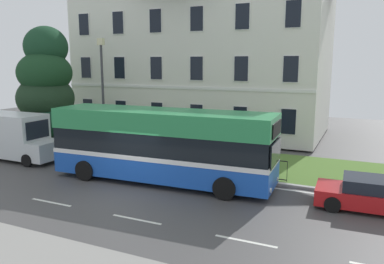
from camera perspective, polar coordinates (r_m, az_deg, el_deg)
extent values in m
cube|color=#474545|center=(16.44, -10.77, -9.40)|extent=(60.00, 56.00, 0.06)
cube|color=silver|center=(19.36, -4.49, -6.09)|extent=(54.00, 0.14, 0.01)
cube|color=silver|center=(16.38, -20.30, -9.83)|extent=(2.00, 0.12, 0.01)
cube|color=silver|center=(13.99, -8.28, -12.80)|extent=(2.00, 0.12, 0.01)
cube|color=silver|center=(12.45, 8.02, -15.86)|extent=(2.00, 0.12, 0.01)
cube|color=#9E9E99|center=(19.74, -3.83, -5.58)|extent=(57.00, 0.24, 0.12)
cube|color=#4F752E|center=(22.22, -0.29, -3.74)|extent=(57.00, 5.52, 0.12)
cube|color=gray|center=(12.74, -25.82, -16.21)|extent=(57.00, 3.00, 0.01)
cube|color=silver|center=(30.76, 1.67, 10.09)|extent=(18.60, 9.41, 10.40)
cube|color=white|center=(26.52, -2.38, 6.68)|extent=(18.60, 0.06, 0.20)
cube|color=#2D333D|center=(26.80, -2.35, 1.23)|extent=(1.10, 0.06, 2.20)
cube|color=white|center=(30.97, -15.27, 3.35)|extent=(1.00, 0.04, 1.65)
cube|color=black|center=(30.96, -15.29, 3.34)|extent=(0.90, 0.03, 1.55)
cube|color=white|center=(29.09, -10.56, 3.10)|extent=(1.00, 0.04, 1.65)
cube|color=black|center=(29.08, -10.58, 3.10)|extent=(0.90, 0.03, 1.55)
cube|color=white|center=(27.43, -5.25, 2.80)|extent=(1.00, 0.04, 1.65)
cube|color=black|center=(27.42, -5.27, 2.80)|extent=(0.90, 0.03, 1.55)
cube|color=white|center=(26.04, 0.68, 2.44)|extent=(1.00, 0.04, 1.65)
cube|color=black|center=(26.02, 0.66, 2.43)|extent=(0.90, 0.03, 1.55)
cube|color=white|center=(24.95, 7.20, 2.01)|extent=(1.00, 0.04, 1.65)
cube|color=black|center=(24.93, 7.19, 2.00)|extent=(0.90, 0.03, 1.55)
cube|color=white|center=(24.22, 14.21, 1.52)|extent=(1.00, 0.04, 1.65)
cube|color=black|center=(24.20, 14.20, 1.51)|extent=(0.90, 0.03, 1.55)
cube|color=white|center=(30.77, -15.55, 9.27)|extent=(1.00, 0.04, 1.65)
cube|color=black|center=(30.75, -15.58, 9.27)|extent=(0.90, 0.03, 1.55)
cube|color=white|center=(28.87, -10.77, 9.41)|extent=(1.00, 0.04, 1.65)
cube|color=black|center=(28.85, -10.80, 9.41)|extent=(0.90, 0.03, 1.55)
cube|color=white|center=(27.20, -5.36, 9.50)|extent=(1.00, 0.04, 1.65)
cube|color=black|center=(27.18, -5.38, 9.50)|extent=(0.90, 0.03, 1.55)
cube|color=white|center=(25.79, 0.70, 9.49)|extent=(1.00, 0.04, 1.65)
cube|color=black|center=(25.77, 0.68, 9.49)|extent=(0.90, 0.03, 1.55)
cube|color=white|center=(24.69, 7.37, 9.37)|extent=(1.00, 0.04, 1.65)
cube|color=black|center=(24.68, 7.36, 9.37)|extent=(0.90, 0.03, 1.55)
cube|color=white|center=(23.95, 14.55, 9.10)|extent=(1.00, 0.04, 1.65)
cube|color=black|center=(23.93, 14.55, 9.10)|extent=(0.90, 0.03, 1.55)
cube|color=white|center=(30.89, -15.85, 15.21)|extent=(1.00, 0.04, 1.65)
cube|color=black|center=(30.87, -15.88, 15.21)|extent=(0.90, 0.03, 1.55)
cube|color=white|center=(29.00, -11.00, 15.74)|extent=(1.00, 0.04, 1.65)
cube|color=black|center=(28.99, -11.02, 15.74)|extent=(0.90, 0.03, 1.55)
cube|color=white|center=(27.34, -5.48, 16.22)|extent=(1.00, 0.04, 1.65)
cube|color=black|center=(27.32, -5.50, 16.22)|extent=(0.90, 0.03, 1.55)
cube|color=white|center=(25.94, 0.71, 16.58)|extent=(1.00, 0.04, 1.65)
cube|color=black|center=(25.92, 0.69, 16.58)|extent=(0.90, 0.03, 1.55)
cube|color=white|center=(24.85, 7.55, 16.76)|extent=(1.00, 0.04, 1.65)
cube|color=black|center=(24.83, 7.54, 16.77)|extent=(0.90, 0.03, 1.55)
cube|color=white|center=(24.11, 14.92, 16.71)|extent=(1.00, 0.04, 1.65)
cube|color=black|center=(24.09, 14.91, 16.72)|extent=(0.90, 0.03, 1.55)
cube|color=black|center=(21.24, -10.49, -1.78)|extent=(18.00, 0.04, 0.04)
cube|color=black|center=(21.44, -10.41, -4.05)|extent=(18.00, 0.04, 0.04)
cylinder|color=black|center=(27.44, -26.04, -0.94)|extent=(0.02, 0.02, 0.95)
cylinder|color=black|center=(27.10, -25.43, -1.02)|extent=(0.02, 0.02, 0.95)
cylinder|color=black|center=(26.76, -24.81, -1.10)|extent=(0.02, 0.02, 0.95)
cylinder|color=black|center=(26.42, -24.18, -1.19)|extent=(0.02, 0.02, 0.95)
cylinder|color=black|center=(26.09, -23.52, -1.28)|extent=(0.02, 0.02, 0.95)
cylinder|color=black|center=(25.76, -22.85, -1.37)|extent=(0.02, 0.02, 0.95)
cylinder|color=black|center=(25.43, -22.16, -1.47)|extent=(0.02, 0.02, 0.95)
cylinder|color=black|center=(25.11, -21.46, -1.56)|extent=(0.02, 0.02, 0.95)
cylinder|color=black|center=(24.79, -20.73, -1.66)|extent=(0.02, 0.02, 0.95)
cylinder|color=black|center=(24.48, -19.99, -1.76)|extent=(0.02, 0.02, 0.95)
cylinder|color=black|center=(24.17, -19.23, -1.87)|extent=(0.02, 0.02, 0.95)
cylinder|color=black|center=(23.86, -18.45, -1.97)|extent=(0.02, 0.02, 0.95)
cylinder|color=black|center=(23.56, -17.65, -2.08)|extent=(0.02, 0.02, 0.95)
cylinder|color=black|center=(23.26, -16.82, -2.19)|extent=(0.02, 0.02, 0.95)
cylinder|color=black|center=(22.97, -15.98, -2.30)|extent=(0.02, 0.02, 0.95)
cylinder|color=black|center=(22.69, -15.11, -2.42)|extent=(0.02, 0.02, 0.95)
cylinder|color=black|center=(22.41, -14.23, -2.54)|extent=(0.02, 0.02, 0.95)
cylinder|color=black|center=(22.13, -13.32, -2.65)|extent=(0.02, 0.02, 0.95)
cylinder|color=black|center=(21.86, -12.38, -2.78)|extent=(0.02, 0.02, 0.95)
cylinder|color=black|center=(21.60, -11.43, -2.90)|extent=(0.02, 0.02, 0.95)
cylinder|color=black|center=(21.34, -10.45, -3.03)|extent=(0.02, 0.02, 0.95)
cylinder|color=black|center=(21.09, -9.44, -3.16)|extent=(0.02, 0.02, 0.95)
cylinder|color=black|center=(20.85, -8.42, -3.29)|extent=(0.02, 0.02, 0.95)
cylinder|color=black|center=(20.61, -7.37, -3.42)|extent=(0.02, 0.02, 0.95)
cylinder|color=black|center=(20.38, -6.29, -3.55)|extent=(0.02, 0.02, 0.95)
cylinder|color=black|center=(20.16, -5.19, -3.69)|extent=(0.02, 0.02, 0.95)
cylinder|color=black|center=(19.94, -4.06, -3.83)|extent=(0.02, 0.02, 0.95)
cylinder|color=black|center=(19.74, -2.92, -3.96)|extent=(0.02, 0.02, 0.95)
cylinder|color=black|center=(19.54, -1.74, -4.10)|extent=(0.02, 0.02, 0.95)
cylinder|color=black|center=(19.35, -0.54, -4.25)|extent=(0.02, 0.02, 0.95)
cylinder|color=black|center=(19.17, 0.68, -4.39)|extent=(0.02, 0.02, 0.95)
cylinder|color=black|center=(19.00, 1.92, -4.53)|extent=(0.02, 0.02, 0.95)
cylinder|color=black|center=(18.83, 3.19, -4.67)|extent=(0.02, 0.02, 0.95)
cylinder|color=black|center=(18.68, 4.48, -4.82)|extent=(0.02, 0.02, 0.95)
cylinder|color=black|center=(18.54, 5.79, -4.96)|extent=(0.02, 0.02, 0.95)
cylinder|color=black|center=(18.40, 7.12, -5.10)|extent=(0.02, 0.02, 0.95)
cylinder|color=black|center=(18.28, 8.47, -5.24)|extent=(0.02, 0.02, 0.95)
cylinder|color=black|center=(18.16, 9.83, -5.38)|extent=(0.02, 0.02, 0.95)
cylinder|color=black|center=(18.06, 11.22, -5.52)|extent=(0.02, 0.02, 0.95)
cylinder|color=black|center=(17.97, 12.62, -5.66)|extent=(0.02, 0.02, 0.95)
cylinder|color=black|center=(17.89, 14.04, -5.79)|extent=(0.02, 0.02, 0.95)
cylinder|color=#423328|center=(27.86, -20.32, 0.55)|extent=(0.53, 0.53, 1.83)
ellipsoid|color=#123423|center=(27.66, -20.17, 1.26)|extent=(4.68, 4.68, 2.60)
ellipsoid|color=#1D331F|center=(27.56, -21.03, 4.74)|extent=(3.76, 3.76, 3.05)
ellipsoid|color=#183B20|center=(27.35, -21.16, 8.27)|extent=(3.55, 3.55, 2.77)
ellipsoid|color=#183D25|center=(27.76, -21.01, 11.81)|extent=(2.86, 2.86, 2.71)
cube|color=blue|center=(17.80, -4.53, -4.85)|extent=(10.48, 2.98, 1.11)
cube|color=white|center=(17.68, -4.55, -3.24)|extent=(10.50, 3.00, 0.20)
cube|color=black|center=(17.55, -4.58, -1.45)|extent=(10.40, 2.94, 1.05)
cube|color=#2A8A4D|center=(17.38, -4.62, 1.73)|extent=(10.48, 2.98, 0.92)
cube|color=black|center=(15.97, 12.40, -3.05)|extent=(0.15, 2.12, 0.96)
cube|color=black|center=(15.77, 12.54, 0.45)|extent=(0.14, 1.81, 0.59)
cylinder|color=silver|center=(17.09, 12.69, -6.90)|extent=(0.05, 0.20, 0.20)
cylinder|color=silver|center=(15.58, 11.69, -8.58)|extent=(0.05, 0.20, 0.20)
cylinder|color=black|center=(17.82, 7.22, -6.01)|extent=(0.97, 0.34, 0.96)
cylinder|color=black|center=(15.60, 4.90, -8.37)|extent=(0.97, 0.34, 0.96)
cylinder|color=black|center=(20.58, -11.57, -3.90)|extent=(0.97, 0.34, 0.96)
cylinder|color=black|center=(18.69, -15.68, -5.54)|extent=(0.97, 0.34, 0.96)
cube|color=silver|center=(22.36, -20.98, -2.60)|extent=(1.08, 1.96, 1.01)
cube|color=silver|center=(24.18, -25.55, -0.32)|extent=(4.28, 1.97, 2.39)
cube|color=black|center=(22.52, -22.09, 0.33)|extent=(0.07, 1.56, 0.97)
cylinder|color=black|center=(23.38, -20.04, -2.96)|extent=(0.68, 0.22, 0.68)
cylinder|color=black|center=(22.13, -23.41, -3.92)|extent=(0.68, 0.22, 0.68)
cylinder|color=black|center=(25.86, -25.48, -2.11)|extent=(0.68, 0.22, 0.68)
cube|color=red|center=(16.03, 24.73, -8.87)|extent=(3.76, 1.90, 0.60)
cube|color=black|center=(15.89, 25.68, -7.10)|extent=(2.28, 1.64, 0.47)
cylinder|color=black|center=(15.27, 20.26, -10.14)|extent=(0.61, 0.20, 0.60)
cylinder|color=black|center=(16.87, 20.54, -8.19)|extent=(0.61, 0.20, 0.60)
cylinder|color=#333338|center=(22.48, -13.13, 4.49)|extent=(0.14, 0.14, 6.31)
cube|color=beige|center=(22.40, -13.49, 13.00)|extent=(0.36, 0.24, 0.36)
cylinder|color=#4C4742|center=(18.79, 8.66, -4.87)|extent=(0.47, 0.47, 0.92)
ellipsoid|color=black|center=(18.65, 8.71, -3.27)|extent=(0.48, 0.48, 0.17)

